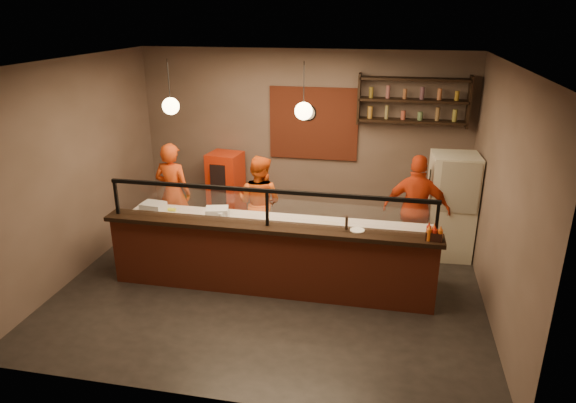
% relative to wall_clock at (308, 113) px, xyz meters
% --- Properties ---
extents(floor, '(6.00, 6.00, 0.00)m').
position_rel_wall_clock_xyz_m(floor, '(-0.10, -2.46, -2.10)').
color(floor, black).
rests_on(floor, ground).
extents(ceiling, '(6.00, 6.00, 0.00)m').
position_rel_wall_clock_xyz_m(ceiling, '(-0.10, -2.46, 1.10)').
color(ceiling, '#342C28').
rests_on(ceiling, wall_back).
extents(wall_back, '(6.00, 0.00, 6.00)m').
position_rel_wall_clock_xyz_m(wall_back, '(-0.10, 0.04, -0.50)').
color(wall_back, '#6F5B51').
rests_on(wall_back, floor).
extents(wall_left, '(0.00, 5.00, 5.00)m').
position_rel_wall_clock_xyz_m(wall_left, '(-3.10, -2.46, -0.50)').
color(wall_left, '#6F5B51').
rests_on(wall_left, floor).
extents(wall_right, '(0.00, 5.00, 5.00)m').
position_rel_wall_clock_xyz_m(wall_right, '(2.90, -2.46, -0.50)').
color(wall_right, '#6F5B51').
rests_on(wall_right, floor).
extents(wall_front, '(6.00, 0.00, 6.00)m').
position_rel_wall_clock_xyz_m(wall_front, '(-0.10, -4.96, -0.50)').
color(wall_front, '#6F5B51').
rests_on(wall_front, floor).
extents(brick_patch, '(1.60, 0.04, 1.30)m').
position_rel_wall_clock_xyz_m(brick_patch, '(0.10, 0.01, -0.20)').
color(brick_patch, maroon).
rests_on(brick_patch, wall_back).
extents(service_counter, '(4.60, 0.25, 1.00)m').
position_rel_wall_clock_xyz_m(service_counter, '(-0.10, -2.76, -1.60)').
color(service_counter, maroon).
rests_on(service_counter, floor).
extents(counter_ledge, '(4.70, 0.37, 0.06)m').
position_rel_wall_clock_xyz_m(counter_ledge, '(-0.10, -2.76, -1.07)').
color(counter_ledge, black).
rests_on(counter_ledge, service_counter).
extents(worktop_cabinet, '(4.60, 0.75, 0.85)m').
position_rel_wall_clock_xyz_m(worktop_cabinet, '(-0.10, -2.26, -1.68)').
color(worktop_cabinet, gray).
rests_on(worktop_cabinet, floor).
extents(worktop, '(4.60, 0.75, 0.05)m').
position_rel_wall_clock_xyz_m(worktop, '(-0.10, -2.26, -1.23)').
color(worktop, silver).
rests_on(worktop, worktop_cabinet).
extents(sneeze_guard, '(4.50, 0.05, 0.52)m').
position_rel_wall_clock_xyz_m(sneeze_guard, '(-0.10, -2.76, -0.73)').
color(sneeze_guard, white).
rests_on(sneeze_guard, counter_ledge).
extents(wall_shelving, '(1.84, 0.28, 0.85)m').
position_rel_wall_clock_xyz_m(wall_shelving, '(1.80, -0.14, 0.30)').
color(wall_shelving, black).
rests_on(wall_shelving, wall_back).
extents(wall_clock, '(0.30, 0.04, 0.30)m').
position_rel_wall_clock_xyz_m(wall_clock, '(0.00, 0.00, 0.00)').
color(wall_clock, black).
rests_on(wall_clock, wall_back).
extents(pendant_left, '(0.24, 0.24, 0.77)m').
position_rel_wall_clock_xyz_m(pendant_left, '(-1.60, -2.26, 0.45)').
color(pendant_left, black).
rests_on(pendant_left, ceiling).
extents(pendant_right, '(0.24, 0.24, 0.77)m').
position_rel_wall_clock_xyz_m(pendant_right, '(0.30, -2.26, 0.45)').
color(pendant_right, black).
rests_on(pendant_right, ceiling).
extents(cook_left, '(0.68, 0.49, 1.75)m').
position_rel_wall_clock_xyz_m(cook_left, '(-2.12, -1.29, -1.22)').
color(cook_left, '#E34915').
rests_on(cook_left, floor).
extents(cook_mid, '(0.91, 0.79, 1.62)m').
position_rel_wall_clock_xyz_m(cook_mid, '(-0.59, -1.30, -1.29)').
color(cook_mid, '#E35715').
rests_on(cook_mid, floor).
extents(cook_right, '(1.06, 0.51, 1.76)m').
position_rel_wall_clock_xyz_m(cook_right, '(1.95, -1.27, -1.22)').
color(cook_right, red).
rests_on(cook_right, floor).
extents(fridge, '(0.75, 0.71, 1.72)m').
position_rel_wall_clock_xyz_m(fridge, '(2.50, -0.97, -1.24)').
color(fridge, beige).
rests_on(fridge, floor).
extents(red_cooler, '(0.65, 0.61, 1.35)m').
position_rel_wall_clock_xyz_m(red_cooler, '(-1.49, -0.31, -1.42)').
color(red_cooler, red).
rests_on(red_cooler, floor).
extents(pizza_dough, '(0.59, 0.59, 0.01)m').
position_rel_wall_clock_xyz_m(pizza_dough, '(0.64, -2.33, -1.19)').
color(pizza_dough, beige).
rests_on(pizza_dough, worktop).
extents(prep_tub_a, '(0.36, 0.30, 0.17)m').
position_rel_wall_clock_xyz_m(prep_tub_a, '(-2.01, -2.28, -1.12)').
color(prep_tub_a, silver).
rests_on(prep_tub_a, worktop).
extents(prep_tub_b, '(0.39, 0.34, 0.16)m').
position_rel_wall_clock_xyz_m(prep_tub_b, '(-0.99, -2.28, -1.12)').
color(prep_tub_b, white).
rests_on(prep_tub_b, worktop).
extents(prep_tub_c, '(0.33, 0.30, 0.14)m').
position_rel_wall_clock_xyz_m(prep_tub_c, '(-0.97, -2.29, -1.13)').
color(prep_tub_c, silver).
rests_on(prep_tub_c, worktop).
extents(rolling_pin, '(0.31, 0.08, 0.05)m').
position_rel_wall_clock_xyz_m(rolling_pin, '(-1.87, -2.15, -1.17)').
color(rolling_pin, '#F0F629').
rests_on(rolling_pin, worktop).
extents(condiment_caddy, '(0.23, 0.19, 0.11)m').
position_rel_wall_clock_xyz_m(condiment_caddy, '(2.10, -2.79, -0.98)').
color(condiment_caddy, black).
rests_on(condiment_caddy, counter_ledge).
extents(pepper_mill, '(0.04, 0.04, 0.18)m').
position_rel_wall_clock_xyz_m(pepper_mill, '(0.97, -2.68, -0.95)').
color(pepper_mill, black).
rests_on(pepper_mill, counter_ledge).
extents(small_plate, '(0.24, 0.24, 0.01)m').
position_rel_wall_clock_xyz_m(small_plate, '(1.12, -2.70, -1.03)').
color(small_plate, white).
rests_on(small_plate, counter_ledge).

